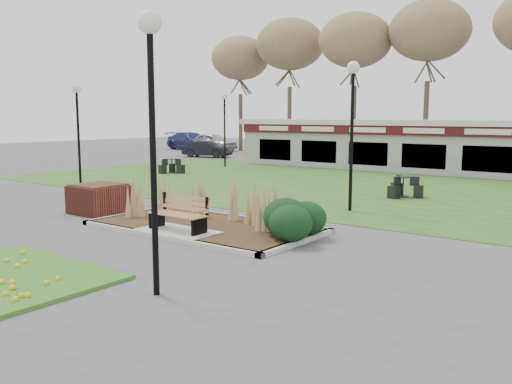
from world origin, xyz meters
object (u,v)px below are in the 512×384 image
Objects in this scene: car_silver at (213,142)px; car_blue at (191,141)px; lamp_post_mid_right at (352,103)px; food_pavilion at (433,146)px; lamp_post_far_left at (225,113)px; bistro_set_a at (172,168)px; brick_planter at (99,199)px; car_black at (207,149)px; bistro_set_d at (403,190)px; park_bench at (180,213)px; lamp_post_near_right at (151,91)px; lamp_post_mid_left at (77,114)px.

car_blue is (-2.66, 0.00, 0.01)m from car_silver.
food_pavilion is at bearing 98.14° from lamp_post_mid_right.
bistro_set_a is at bearing -89.56° from lamp_post_far_left.
food_pavilion is 25.92m from car_blue.
car_black is (-13.21, 20.00, 0.14)m from brick_planter.
bistro_set_a is 13.58m from bistro_set_d.
car_silver is (-22.28, 26.75, 0.21)m from park_bench.
lamp_post_mid_right is 3.43× the size of bistro_set_a.
car_blue reaches higher than brick_planter.
car_blue is (-26.91, 20.82, -2.74)m from lamp_post_mid_right.
car_silver is 7.60m from car_black.
car_silver is 0.84× the size of car_blue.
lamp_post_mid_left is at bearing 149.63° from lamp_post_near_right.
bistro_set_a is at bearing 175.94° from bistro_set_d.
lamp_post_near_right is (3.11, -3.75, 2.95)m from park_bench.
brick_planter reaches higher than bistro_set_d.
car_black is at bearing -120.92° from car_blue.
lamp_post_near_right is 3.43× the size of bistro_set_a.
bistro_set_a is 0.30× the size of car_silver.
car_silver is (-22.28, 7.04, -0.68)m from food_pavilion.
car_blue reaches higher than bistro_set_a.
car_blue reaches higher than car_silver.
bistro_set_d is at bearing -134.13° from car_black.
lamp_post_near_right is 24.03m from lamp_post_far_left.
lamp_post_far_left is at bearing 100.68° from lamp_post_mid_left.
brick_planter is 33.13m from car_blue.
brick_planter reaches higher than bistro_set_a.
park_bench is 10.06m from lamp_post_mid_left.
bistro_set_d is at bearing -113.42° from car_blue.
lamp_post_mid_right is 24.74m from car_black.
lamp_post_mid_right is (1.97, 5.93, 2.95)m from park_bench.
car_silver is at bearing 133.92° from lamp_post_far_left.
park_bench is at bearing -90.00° from food_pavilion.
car_silver is 2.66m from car_blue.
food_pavilion is 4.42× the size of car_blue.
park_bench is 0.46× the size of car_black.
car_blue is at bearing 124.15° from lamp_post_mid_left.
lamp_post_mid_left reaches higher than food_pavilion.
car_silver is (-25.39, 30.50, -2.75)m from lamp_post_near_right.
bistro_set_d is 22.62m from car_black.
park_bench is at bearing -53.62° from lamp_post_far_left.
car_blue is (-7.32, 6.00, 0.19)m from car_black.
lamp_post_mid_right is (-1.14, 9.68, 0.00)m from lamp_post_near_right.
lamp_post_mid_left reaches higher than bistro_set_d.
bistro_set_d is (13.58, -5.54, -3.00)m from lamp_post_far_left.
lamp_post_near_right reaches higher than car_blue.
brick_planter is (-4.40, 0.75, -0.11)m from park_bench.
lamp_post_mid_right is (1.97, -13.79, 2.07)m from food_pavilion.
bistro_set_a is (-14.44, 14.60, -3.27)m from lamp_post_near_right.
brick_planter is 1.03× the size of bistro_set_d.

